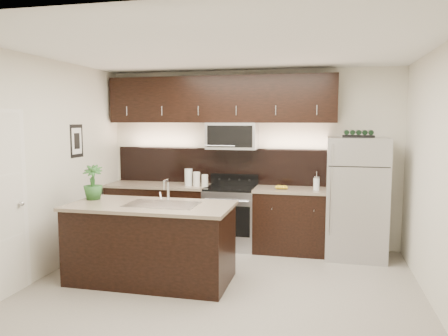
{
  "coord_description": "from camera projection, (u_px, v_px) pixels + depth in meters",
  "views": [
    {
      "loc": [
        1.12,
        -4.69,
        1.94
      ],
      "look_at": [
        -0.09,
        0.55,
        1.35
      ],
      "focal_mm": 35.0,
      "sensor_mm": 36.0,
      "label": 1
    }
  ],
  "objects": [
    {
      "name": "ground",
      "position": [
        221.0,
        290.0,
        5.0
      ],
      "size": [
        4.5,
        4.5,
        0.0
      ],
      "primitive_type": "plane",
      "color": "gray",
      "rests_on": "ground"
    },
    {
      "name": "room_walls",
      "position": [
        210.0,
        142.0,
        4.81
      ],
      "size": [
        4.52,
        4.02,
        2.71
      ],
      "color": "beige",
      "rests_on": "ground"
    },
    {
      "name": "counter_run",
      "position": [
        218.0,
        216.0,
        6.69
      ],
      "size": [
        3.51,
        0.65,
        0.94
      ],
      "color": "black",
      "rests_on": "ground"
    },
    {
      "name": "upper_fixtures",
      "position": [
        221.0,
        107.0,
        6.65
      ],
      "size": [
        3.49,
        0.4,
        1.66
      ],
      "color": "black",
      "rests_on": "counter_run"
    },
    {
      "name": "island",
      "position": [
        151.0,
        242.0,
        5.26
      ],
      "size": [
        1.96,
        0.96,
        0.94
      ],
      "color": "black",
      "rests_on": "ground"
    },
    {
      "name": "sink_faucet",
      "position": [
        162.0,
        203.0,
        5.18
      ],
      "size": [
        0.84,
        0.5,
        0.28
      ],
      "color": "silver",
      "rests_on": "island"
    },
    {
      "name": "refrigerator",
      "position": [
        356.0,
        198.0,
        6.14
      ],
      "size": [
        0.82,
        0.74,
        1.7
      ],
      "primitive_type": "cube",
      "color": "#B2B2B7",
      "rests_on": "ground"
    },
    {
      "name": "wine_rack",
      "position": [
        358.0,
        134.0,
        6.04
      ],
      "size": [
        0.42,
        0.26,
        0.1
      ],
      "color": "black",
      "rests_on": "refrigerator"
    },
    {
      "name": "plant",
      "position": [
        93.0,
        182.0,
        5.5
      ],
      "size": [
        0.31,
        0.31,
        0.44
      ],
      "primitive_type": "imported",
      "rotation": [
        0.0,
        0.0,
        0.34
      ],
      "color": "#255622",
      "rests_on": "island"
    },
    {
      "name": "canisters",
      "position": [
        195.0,
        179.0,
        6.63
      ],
      "size": [
        0.38,
        0.17,
        0.26
      ],
      "rotation": [
        0.0,
        0.0,
        -0.21
      ],
      "color": "silver",
      "rests_on": "counter_run"
    },
    {
      "name": "french_press",
      "position": [
        316.0,
        183.0,
        6.25
      ],
      "size": [
        0.09,
        0.09,
        0.26
      ],
      "rotation": [
        0.0,
        0.0,
        -0.14
      ],
      "color": "silver",
      "rests_on": "counter_run"
    },
    {
      "name": "bananas",
      "position": [
        278.0,
        187.0,
        6.35
      ],
      "size": [
        0.19,
        0.15,
        0.06
      ],
      "primitive_type": "ellipsoid",
      "rotation": [
        0.0,
        0.0,
        0.03
      ],
      "color": "gold",
      "rests_on": "counter_run"
    }
  ]
}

